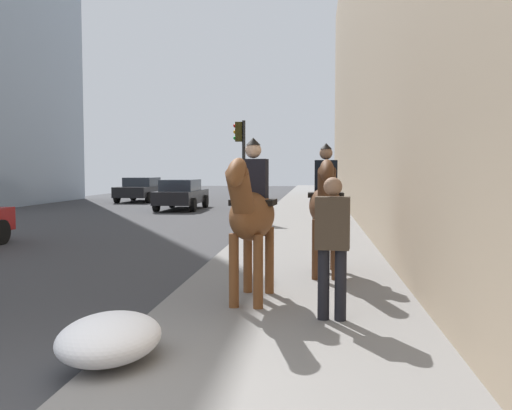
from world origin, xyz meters
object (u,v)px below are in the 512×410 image
car_mid_lane (141,189)px  car_far_lane (182,194)px  mounted_horse_near (251,212)px  pedestrian_greeting (332,238)px  traffic_light_near_curb (241,154)px  mounted_horse_far (326,203)px

car_mid_lane → car_far_lane: (-6.23, -4.02, 0.00)m
car_far_lane → car_mid_lane: bearing=32.7°
mounted_horse_near → car_mid_lane: size_ratio=0.51×
car_mid_lane → car_far_lane: bearing=34.3°
pedestrian_greeting → car_mid_lane: size_ratio=0.39×
traffic_light_near_curb → mounted_horse_far: bearing=-164.7°
pedestrian_greeting → car_far_lane: bearing=24.3°
pedestrian_greeting → car_far_lane: size_ratio=0.37×
mounted_horse_near → traffic_light_near_curb: bearing=-167.2°
pedestrian_greeting → traffic_light_near_curb: (13.15, 2.86, 1.37)m
mounted_horse_far → car_far_lane: size_ratio=0.49×
mounted_horse_near → car_mid_lane: bearing=-154.3°
mounted_horse_near → car_far_lane: (18.34, 5.49, -0.58)m
mounted_horse_near → car_far_lane: size_ratio=0.49×
mounted_horse_far → traffic_light_near_curb: (10.36, 2.83, 1.12)m
car_far_lane → pedestrian_greeting: bearing=-161.2°
car_mid_lane → traffic_light_near_curb: size_ratio=1.18×
traffic_light_near_curb → car_mid_lane: bearing=32.2°
car_far_lane → mounted_horse_near: bearing=-163.4°
pedestrian_greeting → car_mid_lane: bearing=28.0°
mounted_horse_far → traffic_light_near_curb: bearing=-164.6°
car_far_lane → mounted_horse_far: bearing=-158.4°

